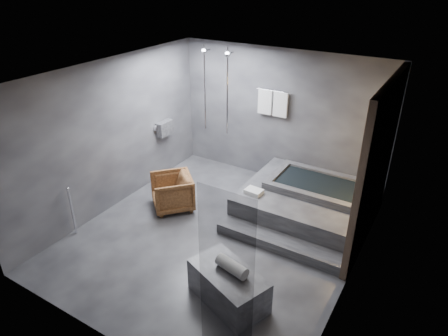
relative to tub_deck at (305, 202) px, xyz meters
The scene contains 7 objects.
room 2.02m from the tub_deck, 118.47° to the right, with size 5.00×5.04×2.82m.
tub_deck is the anchor object (origin of this frame).
tub_step 1.19m from the tub_deck, 90.00° to the right, with size 2.20×0.36×0.18m, color #2D2D2F.
concrete_bench 2.61m from the tub_deck, 92.79° to the right, with size 1.12×0.62×0.50m, color #303032.
driftwood_chair 2.52m from the tub_deck, 154.07° to the right, with size 0.73×0.75×0.68m, color #412310.
rolled_towel 2.60m from the tub_deck, 92.05° to the right, with size 0.17×0.17×0.48m, color silver.
deck_towel 1.02m from the tub_deck, 143.50° to the right, with size 0.31×0.23×0.08m, color silver.
Camera 1 is at (3.02, -4.75, 4.23)m, focal length 32.00 mm.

